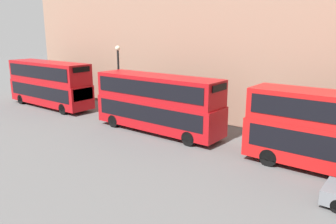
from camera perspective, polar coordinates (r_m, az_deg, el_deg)
The scene contains 4 objects.
bus_second_in_queue at distance 24.27m, azimuth -1.85°, elevation 1.86°, with size 2.59×10.38×4.30m.
bus_third_in_queue at distance 34.70m, azimuth -19.98°, elevation 4.86°, with size 2.59×10.52×4.52m.
street_lamp at distance 29.66m, azimuth -8.61°, elevation 6.82°, with size 0.44×0.44×6.21m.
pedestrian at distance 21.98m, azimuth 24.66°, elevation -4.95°, with size 0.36×0.36×1.74m.
Camera 1 is at (-16.70, 3.22, 7.42)m, focal length 35.00 mm.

